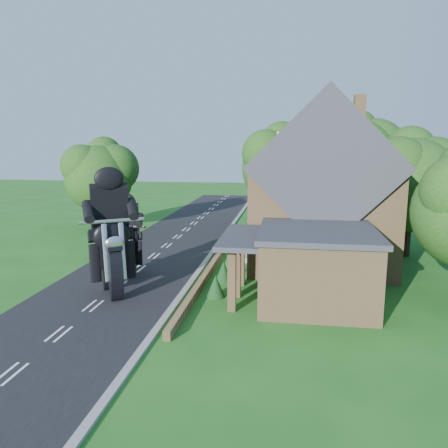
# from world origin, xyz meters

# --- Properties ---
(ground) EXTENTS (120.00, 120.00, 0.00)m
(ground) POSITION_xyz_m (0.00, 0.00, 0.00)
(ground) COLOR #1C5919
(ground) RESTS_ON ground
(road) EXTENTS (7.00, 80.00, 0.02)m
(road) POSITION_xyz_m (0.00, 0.00, 0.01)
(road) COLOR black
(road) RESTS_ON ground
(kerb) EXTENTS (0.30, 80.00, 0.12)m
(kerb) POSITION_xyz_m (3.65, 0.00, 0.06)
(kerb) COLOR gray
(kerb) RESTS_ON ground
(garden_wall) EXTENTS (0.30, 22.00, 0.40)m
(garden_wall) POSITION_xyz_m (4.30, 5.00, 0.20)
(garden_wall) COLOR #9A764E
(garden_wall) RESTS_ON ground
(house) EXTENTS (9.54, 8.64, 10.24)m
(house) POSITION_xyz_m (10.49, 6.00, 4.34)
(house) COLOR #9A764E
(house) RESTS_ON ground
(annex) EXTENTS (7.05, 5.94, 3.44)m
(annex) POSITION_xyz_m (9.87, -0.80, 1.77)
(annex) COLOR #9A764E
(annex) RESTS_ON ground
(tree_house_right) EXTENTS (6.51, 6.00, 8.40)m
(tree_house_right) POSITION_xyz_m (16.65, 8.62, 5.19)
(tree_house_right) COLOR black
(tree_house_right) RESTS_ON ground
(tree_behind_house) EXTENTS (7.81, 7.20, 10.08)m
(tree_behind_house) POSITION_xyz_m (14.18, 16.14, 6.23)
(tree_behind_house) COLOR black
(tree_behind_house) RESTS_ON ground
(tree_behind_left) EXTENTS (6.94, 6.40, 9.16)m
(tree_behind_left) POSITION_xyz_m (8.16, 17.13, 5.73)
(tree_behind_left) COLOR black
(tree_behind_left) RESTS_ON ground
(tree_far_road) EXTENTS (6.08, 5.60, 7.84)m
(tree_far_road) POSITION_xyz_m (-6.86, 14.11, 4.84)
(tree_far_road) COLOR black
(tree_far_road) RESTS_ON ground
(shrub_a) EXTENTS (0.90, 0.90, 1.10)m
(shrub_a) POSITION_xyz_m (5.30, -1.00, 0.55)
(shrub_a) COLOR black
(shrub_a) RESTS_ON ground
(shrub_b) EXTENTS (0.90, 0.90, 1.10)m
(shrub_b) POSITION_xyz_m (5.30, 1.50, 0.55)
(shrub_b) COLOR black
(shrub_b) RESTS_ON ground
(shrub_c) EXTENTS (0.90, 0.90, 1.10)m
(shrub_c) POSITION_xyz_m (5.30, 4.00, 0.55)
(shrub_c) COLOR black
(shrub_c) RESTS_ON ground
(shrub_d) EXTENTS (0.90, 0.90, 1.10)m
(shrub_d) POSITION_xyz_m (5.30, 9.00, 0.55)
(shrub_d) COLOR black
(shrub_d) RESTS_ON ground
(shrub_e) EXTENTS (0.90, 0.90, 1.10)m
(shrub_e) POSITION_xyz_m (5.30, 11.50, 0.55)
(shrub_e) COLOR black
(shrub_e) RESTS_ON ground
(shrub_f) EXTENTS (0.90, 0.90, 1.10)m
(shrub_f) POSITION_xyz_m (5.30, 14.00, 0.55)
(shrub_f) COLOR black
(shrub_f) RESTS_ON ground
(motorcycle_lead) EXTENTS (1.51, 1.95, 1.86)m
(motorcycle_lead) POSITION_xyz_m (0.34, -1.48, 0.93)
(motorcycle_lead) COLOR black
(motorcycle_lead) RESTS_ON ground
(motorcycle_follow) EXTENTS (0.57, 1.53, 1.39)m
(motorcycle_follow) POSITION_xyz_m (-0.11, 1.82, 0.70)
(motorcycle_follow) COLOR black
(motorcycle_follow) RESTS_ON ground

